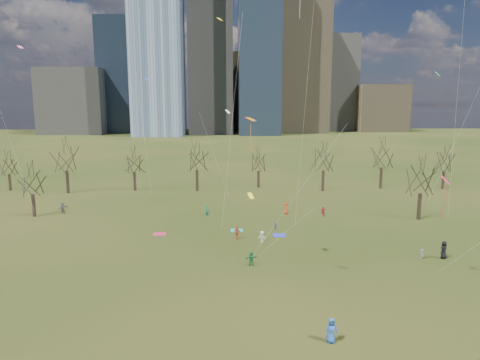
{
  "coord_description": "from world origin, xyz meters",
  "views": [
    {
      "loc": [
        -2.24,
        -40.5,
        16.28
      ],
      "look_at": [
        0.0,
        12.0,
        7.0
      ],
      "focal_mm": 32.0,
      "sensor_mm": 36.0,
      "label": 1
    }
  ],
  "objects_px": {
    "blanket_crimson": "(160,234)",
    "person_0": "(331,330)",
    "blanket_navy": "(279,235)",
    "blanket_teal": "(237,230)",
    "person_4": "(237,233)"
  },
  "relations": [
    {
      "from": "blanket_crimson",
      "to": "person_0",
      "type": "distance_m",
      "value": 30.21
    },
    {
      "from": "blanket_crimson",
      "to": "blanket_navy",
      "type": "bearing_deg",
      "value": -4.53
    },
    {
      "from": "blanket_navy",
      "to": "person_0",
      "type": "distance_m",
      "value": 24.72
    },
    {
      "from": "blanket_navy",
      "to": "person_0",
      "type": "bearing_deg",
      "value": -89.35
    },
    {
      "from": "blanket_teal",
      "to": "blanket_navy",
      "type": "height_order",
      "value": "same"
    },
    {
      "from": "blanket_crimson",
      "to": "person_4",
      "type": "xyz_separation_m",
      "value": [
        9.83,
        -2.45,
        0.79
      ]
    },
    {
      "from": "blanket_teal",
      "to": "blanket_navy",
      "type": "xyz_separation_m",
      "value": [
        5.31,
        -2.37,
        0.0
      ]
    },
    {
      "from": "blanket_navy",
      "to": "blanket_crimson",
      "type": "xyz_separation_m",
      "value": [
        -15.22,
        1.21,
        0.0
      ]
    },
    {
      "from": "blanket_navy",
      "to": "person_0",
      "type": "height_order",
      "value": "person_0"
    },
    {
      "from": "blanket_teal",
      "to": "blanket_navy",
      "type": "relative_size",
      "value": 1.0
    },
    {
      "from": "blanket_crimson",
      "to": "person_4",
      "type": "bearing_deg",
      "value": -14.0
    },
    {
      "from": "blanket_teal",
      "to": "blanket_crimson",
      "type": "distance_m",
      "value": 9.98
    },
    {
      "from": "blanket_navy",
      "to": "person_0",
      "type": "relative_size",
      "value": 0.89
    },
    {
      "from": "blanket_crimson",
      "to": "person_0",
      "type": "relative_size",
      "value": 0.89
    },
    {
      "from": "person_0",
      "to": "person_4",
      "type": "bearing_deg",
      "value": 101.35
    }
  ]
}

